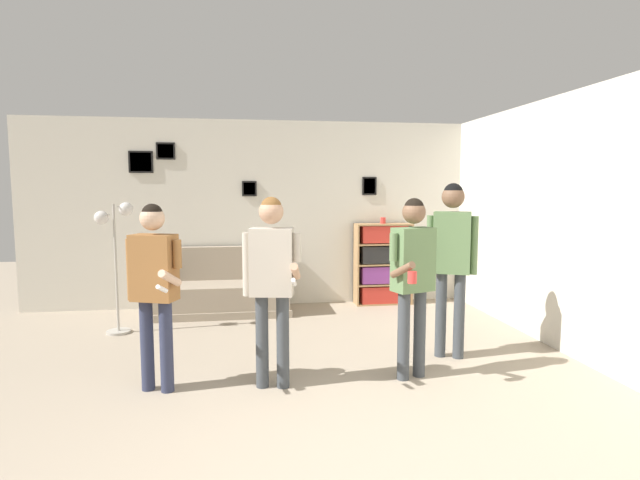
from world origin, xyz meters
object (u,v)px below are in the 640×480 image
Objects in this scene: floor_lamp at (115,243)px; person_player_foreground_center at (272,272)px; person_watcher_holding_cup at (413,269)px; couch at (224,292)px; drinking_cup at (383,220)px; bookshelf at (383,264)px; person_player_foreground_left at (154,278)px; person_spectator_near_bookshelf at (452,250)px.

person_player_foreground_center is (1.74, -1.91, -0.07)m from floor_lamp.
person_player_foreground_center is at bearing -178.71° from person_watcher_holding_cup.
drinking_cup is (2.32, 0.20, 0.96)m from couch.
person_watcher_holding_cup reaches higher than bookshelf.
couch is at bearing -175.18° from drinking_cup.
person_player_foreground_left is 0.98× the size of person_watcher_holding_cup.
bookshelf is (2.33, 0.20, 0.31)m from couch.
floor_lamp is 16.95× the size of drinking_cup.
floor_lamp is at bearing -163.82° from bookshelf.
floor_lamp is (-3.54, -1.03, 0.49)m from bookshelf.
person_spectator_near_bookshelf reaches higher than couch.
floor_lamp is at bearing 158.61° from person_spectator_near_bookshelf.
person_watcher_holding_cup is at bearing -100.58° from bookshelf.
couch is at bearing -175.20° from bookshelf.
person_player_foreground_left is (-2.78, -2.87, 0.37)m from bookshelf.
person_player_foreground_center is 3.45m from drinking_cup.
floor_lamp is at bearing 112.43° from person_player_foreground_left.
person_player_foreground_left is 0.98m from person_player_foreground_center.
person_watcher_holding_cup is at bearing -1.03° from person_player_foreground_left.
floor_lamp is at bearing 147.85° from person_watcher_holding_cup.
person_player_foreground_left reaches higher than bookshelf.
bookshelf is 0.75× the size of person_player_foreground_left.
person_spectator_near_bookshelf is (1.83, 0.51, 0.09)m from person_player_foreground_center.
drinking_cup is (-0.01, 0.00, 0.65)m from bookshelf.
person_spectator_near_bookshelf reaches higher than person_watcher_holding_cup.
person_player_foreground_center reaches higher than drinking_cup.
person_spectator_near_bookshelf is (2.36, -2.23, 0.81)m from couch.
person_spectator_near_bookshelf is at bearing -89.41° from bookshelf.
person_watcher_holding_cup is (2.99, -1.88, -0.09)m from floor_lamp.
bookshelf is at bearing 4.80° from couch.
bookshelf is 13.07× the size of drinking_cup.
floor_lamp is 3.83m from person_spectator_near_bookshelf.
person_watcher_holding_cup is (1.79, -2.71, 0.71)m from couch.
person_spectator_near_bookshelf is at bearing 15.73° from person_player_foreground_center.
couch is 1.17× the size of floor_lamp.
drinking_cup is (1.79, 2.94, 0.24)m from person_player_foreground_center.
couch is at bearing 80.55° from person_player_foreground_left.
bookshelf is 0.74× the size of person_watcher_holding_cup.
drinking_cup is at bearing 58.59° from person_player_foreground_center.
couch is 1.11× the size of person_player_foreground_center.
person_player_foreground_center is at bearing -4.01° from person_player_foreground_left.
person_player_foreground_center is at bearing -79.04° from couch.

